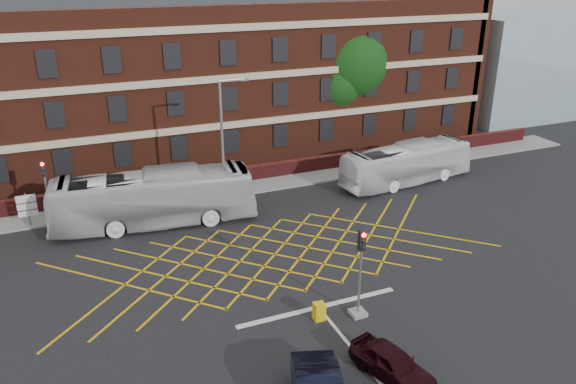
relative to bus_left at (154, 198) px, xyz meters
name	(u,v)px	position (x,y,z in m)	size (l,w,h in m)	color
ground	(289,272)	(5.27, -8.41, -1.68)	(120.00, 120.00, 0.00)	black
victorian_building	(185,56)	(5.52, 13.59, 6.15)	(51.00, 12.17, 20.40)	#512115
boundary_wall	(218,178)	(5.27, 4.59, -1.13)	(56.00, 0.50, 1.10)	#531617
far_pavement	(222,190)	(5.27, 3.59, -1.62)	(60.00, 3.00, 0.12)	slate
glass_block	(516,65)	(39.27, 12.59, 3.32)	(14.00, 10.00, 10.00)	#99B2BF
box_junction_hatching	(275,254)	(5.27, -6.41, -1.68)	(11.50, 0.12, 0.02)	#CC990C
stop_line	(318,307)	(5.27, -11.91, -1.67)	(8.00, 0.30, 0.02)	silver
bus_left	(154,198)	(0.00, 0.00, 0.00)	(2.83, 12.09, 3.37)	#BCBBC0
bus_right	(407,164)	(17.91, -0.09, -0.25)	(2.40, 10.27, 2.86)	silver
car_maroon	(392,363)	(5.85, -17.19, -1.07)	(1.46, 3.63, 1.24)	black
deciduous_tree	(346,68)	(18.25, 10.04, 4.89)	(7.33, 6.92, 10.54)	black
traffic_light_near	(360,281)	(6.66, -13.13, 0.08)	(0.70, 0.70, 4.27)	slate
traffic_light_far	(49,201)	(-5.80, 1.77, 0.08)	(0.70, 0.70, 4.27)	slate
street_lamp	(225,169)	(4.52, 0.11, 1.18)	(2.25, 1.00, 8.43)	slate
direction_signs	(27,207)	(-7.04, 2.35, -0.30)	(1.10, 0.16, 2.20)	gray
utility_cabinet	(319,311)	(4.89, -12.76, -1.27)	(0.49, 0.44, 0.83)	gold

